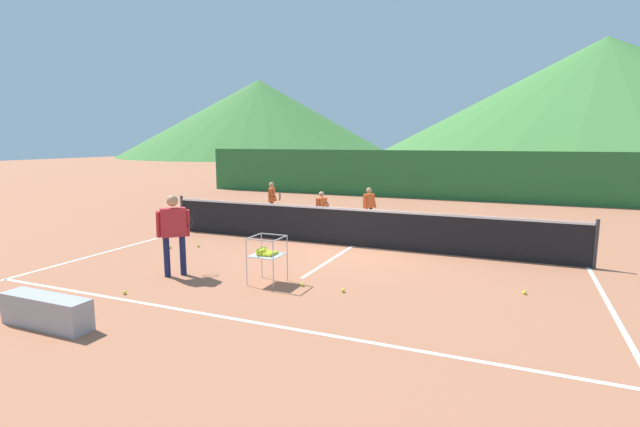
# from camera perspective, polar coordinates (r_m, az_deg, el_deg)

# --- Properties ---
(ground_plane) EXTENTS (120.00, 120.00, 0.00)m
(ground_plane) POSITION_cam_1_polar(r_m,az_deg,el_deg) (11.96, 4.02, -3.99)
(ground_plane) COLOR #A86647
(line_baseline_near) EXTENTS (10.58, 0.08, 0.01)m
(line_baseline_near) POSITION_cam_1_polar(r_m,az_deg,el_deg) (7.30, -10.13, -12.65)
(line_baseline_near) COLOR white
(line_baseline_near) RESTS_ON ground
(line_baseline_far) EXTENTS (10.58, 0.08, 0.01)m
(line_baseline_far) POSITION_cam_1_polar(r_m,az_deg,el_deg) (17.28, 10.06, -0.09)
(line_baseline_far) COLOR white
(line_baseline_far) RESTS_ON ground
(line_sideline_west) EXTENTS (0.08, 10.99, 0.01)m
(line_sideline_west) POSITION_cam_1_polar(r_m,az_deg,el_deg) (14.52, -16.15, -2.02)
(line_sideline_west) COLOR white
(line_sideline_west) RESTS_ON ground
(line_sideline_east) EXTENTS (0.08, 10.99, 0.01)m
(line_sideline_east) POSITION_cam_1_polar(r_m,az_deg,el_deg) (11.47, 30.04, -5.75)
(line_sideline_east) COLOR white
(line_sideline_east) RESTS_ON ground
(line_service_center) EXTENTS (0.08, 6.14, 0.01)m
(line_service_center) POSITION_cam_1_polar(r_m,az_deg,el_deg) (11.96, 4.02, -3.98)
(line_service_center) COLOR white
(line_service_center) RESTS_ON ground
(tennis_net) EXTENTS (10.85, 0.08, 1.05)m
(tennis_net) POSITION_cam_1_polar(r_m,az_deg,el_deg) (11.86, 4.05, -1.64)
(tennis_net) COLOR #333338
(tennis_net) RESTS_ON ground
(instructor) EXTENTS (0.60, 0.78, 1.62)m
(instructor) POSITION_cam_1_polar(r_m,az_deg,el_deg) (9.60, -17.49, -1.67)
(instructor) COLOR #191E4C
(instructor) RESTS_ON ground
(student_0) EXTENTS (0.57, 0.54, 1.30)m
(student_0) POSITION_cam_1_polar(r_m,az_deg,el_deg) (15.76, -5.88, 1.99)
(student_0) COLOR navy
(student_0) RESTS_ON ground
(student_1) EXTENTS (0.41, 0.64, 1.19)m
(student_1) POSITION_cam_1_polar(r_m,az_deg,el_deg) (13.74, 0.22, 0.75)
(student_1) COLOR black
(student_1) RESTS_ON ground
(student_2) EXTENTS (0.35, 0.50, 1.24)m
(student_2) POSITION_cam_1_polar(r_m,az_deg,el_deg) (14.47, 6.01, 1.23)
(student_2) COLOR black
(student_2) RESTS_ON ground
(ball_cart) EXTENTS (0.58, 0.58, 0.90)m
(ball_cart) POSITION_cam_1_polar(r_m,az_deg,el_deg) (8.80, -6.61, -4.82)
(ball_cart) COLOR #B7B7BC
(ball_cart) RESTS_ON ground
(tennis_ball_0) EXTENTS (0.07, 0.07, 0.07)m
(tennis_ball_0) POSITION_cam_1_polar(r_m,az_deg,el_deg) (8.96, -22.83, -8.91)
(tennis_ball_0) COLOR yellow
(tennis_ball_0) RESTS_ON ground
(tennis_ball_1) EXTENTS (0.07, 0.07, 0.07)m
(tennis_ball_1) POSITION_cam_1_polar(r_m,az_deg,el_deg) (9.02, 23.78, -8.86)
(tennis_ball_1) COLOR yellow
(tennis_ball_1) RESTS_ON ground
(tennis_ball_2) EXTENTS (0.07, 0.07, 0.07)m
(tennis_ball_2) POSITION_cam_1_polar(r_m,az_deg,el_deg) (12.27, -17.91, -3.93)
(tennis_ball_2) COLOR yellow
(tennis_ball_2) RESTS_ON ground
(tennis_ball_3) EXTENTS (0.07, 0.07, 0.07)m
(tennis_ball_3) POSITION_cam_1_polar(r_m,az_deg,el_deg) (12.19, -14.70, -3.86)
(tennis_ball_3) COLOR yellow
(tennis_ball_3) RESTS_ON ground
(tennis_ball_4) EXTENTS (0.07, 0.07, 0.07)m
(tennis_ball_4) POSITION_cam_1_polar(r_m,az_deg,el_deg) (8.39, 2.84, -9.39)
(tennis_ball_4) COLOR yellow
(tennis_ball_4) RESTS_ON ground
(tennis_ball_5) EXTENTS (0.07, 0.07, 0.07)m
(tennis_ball_5) POSITION_cam_1_polar(r_m,az_deg,el_deg) (8.71, -2.18, -8.70)
(tennis_ball_5) COLOR yellow
(tennis_ball_5) RESTS_ON ground
(windscreen_fence) EXTENTS (23.27, 0.08, 2.23)m
(windscreen_fence) POSITION_cam_1_polar(r_m,az_deg,el_deg) (22.01, 13.05, 4.64)
(windscreen_fence) COLOR #286B33
(windscreen_fence) RESTS_ON ground
(courtside_bench) EXTENTS (1.50, 0.36, 0.46)m
(courtside_bench) POSITION_cam_1_polar(r_m,az_deg,el_deg) (7.93, -30.52, -10.28)
(courtside_bench) COLOR #99999E
(courtside_bench) RESTS_ON ground
(hill_0) EXTENTS (47.05, 47.05, 12.97)m
(hill_0) POSITION_cam_1_polar(r_m,az_deg,el_deg) (82.82, -7.45, 11.49)
(hill_0) COLOR #427A38
(hill_0) RESTS_ON ground
(hill_1) EXTENTS (54.59, 54.59, 14.13)m
(hill_1) POSITION_cam_1_polar(r_m,az_deg,el_deg) (62.77, 31.30, 11.67)
(hill_1) COLOR #427A38
(hill_1) RESTS_ON ground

